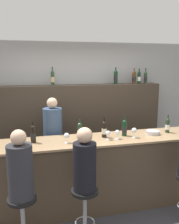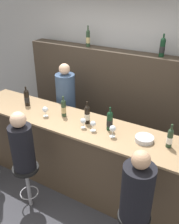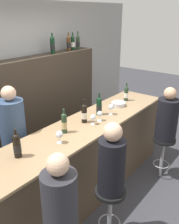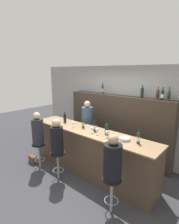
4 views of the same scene
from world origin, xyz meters
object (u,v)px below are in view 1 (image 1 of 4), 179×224
(wine_bottle_counter_0, at_px, (33,134))
(wine_glass_0, at_px, (67,136))
(wine_bottle_counter_1, at_px, (80,131))
(wine_bottle_backbar_1, at_px, (116,77))
(wine_bottle_counter_2, at_px, (104,129))
(wine_bottle_backbar_2, at_px, (134,77))
(wine_bottle_counter_3, at_px, (124,128))
(wine_bottle_backbar_4, at_px, (145,77))
(wine_bottle_counter_4, at_px, (168,125))
(bartender, at_px, (53,150))
(wine_glass_1, at_px, (108,133))
(wine_glass_2, at_px, (117,133))
(guest_seated_middle, at_px, (85,163))
(guest_seated_left, at_px, (20,169))
(wine_bottle_backbar_0, at_px, (53,78))
(wine_bottle_backbar_3, at_px, (139,77))
(wine_glass_3, at_px, (134,131))
(bar_stool_left, at_px, (22,210))
(bar_stool_middle, at_px, (85,201))
(metal_bowl, at_px, (153,132))

(wine_bottle_counter_0, relative_size, wine_glass_0, 2.10)
(wine_bottle_counter_1, bearing_deg, wine_bottle_backbar_1, 49.31)
(wine_bottle_counter_2, bearing_deg, wine_bottle_backbar_2, 49.07)
(wine_bottle_counter_3, bearing_deg, wine_bottle_backbar_4, 51.45)
(wine_bottle_counter_1, xyz_separation_m, wine_glass_0, (-0.22, -0.13, -0.03))
(wine_bottle_counter_4, bearing_deg, bartender, 163.45)
(wine_bottle_backbar_2, height_order, wine_glass_1, wine_bottle_backbar_2)
(wine_glass_2, bearing_deg, wine_bottle_counter_2, 141.05)
(wine_glass_0, bearing_deg, guest_seated_middle, -79.16)
(guest_seated_left, bearing_deg, wine_bottle_backbar_4, 37.19)
(wine_bottle_backbar_0, distance_m, wine_bottle_backbar_3, 1.72)
(wine_bottle_backbar_4, bearing_deg, wine_bottle_counter_4, -97.17)
(wine_bottle_backbar_1, height_order, wine_bottle_backbar_2, wine_bottle_backbar_1)
(wine_bottle_counter_1, height_order, wine_glass_1, wine_bottle_counter_1)
(wine_bottle_backbar_2, distance_m, wine_glass_3, 1.54)
(wine_bottle_counter_1, height_order, guest_seated_middle, guest_seated_middle)
(wine_bottle_counter_0, distance_m, guest_seated_left, 0.79)
(guest_seated_left, bearing_deg, bar_stool_left, -14.04)
(wine_bottle_counter_1, bearing_deg, wine_bottle_backbar_4, 34.98)
(wine_bottle_counter_3, distance_m, wine_glass_1, 0.34)
(wine_bottle_counter_0, bearing_deg, wine_bottle_counter_4, -0.00)
(wine_bottle_backbar_1, bearing_deg, guest_seated_middle, -119.80)
(wine_bottle_backbar_1, bearing_deg, wine_bottle_counter_4, -66.10)
(wine_bottle_counter_4, relative_size, wine_bottle_backbar_0, 0.88)
(wine_bottle_counter_1, bearing_deg, wine_glass_0, -149.17)
(wine_bottle_backbar_2, xyz_separation_m, wine_glass_1, (-0.95, -1.25, -0.74))
(bar_stool_left, distance_m, guest_seated_left, 0.51)
(wine_bottle_backbar_0, relative_size, guest_seated_middle, 0.42)
(wine_bottle_counter_4, distance_m, wine_glass_1, 1.07)
(wine_bottle_counter_3, xyz_separation_m, wine_bottle_backbar_1, (0.25, 1.12, 0.72))
(bar_stool_middle, relative_size, bartender, 0.40)
(wine_glass_2, xyz_separation_m, bar_stool_middle, (-0.64, -0.61, -0.67))
(wine_bottle_backbar_2, bearing_deg, wine_bottle_counter_2, -130.93)
(wine_bottle_counter_2, bearing_deg, metal_bowl, -2.08)
(wine_bottle_backbar_0, height_order, wine_glass_0, wine_bottle_backbar_0)
(wine_glass_2, bearing_deg, wine_glass_3, -0.00)
(wine_bottle_backbar_1, bearing_deg, wine_bottle_counter_1, -130.69)
(wine_glass_3, height_order, metal_bowl, wine_glass_3)
(metal_bowl, height_order, bartender, bartender)
(wine_bottle_backbar_4, distance_m, wine_glass_0, 2.32)
(wine_bottle_backbar_4, xyz_separation_m, bar_stool_middle, (-1.70, -1.86, -1.41))
(wine_bottle_counter_0, distance_m, wine_glass_2, 1.22)
(wine_bottle_counter_1, height_order, wine_bottle_backbar_3, wine_bottle_backbar_3)
(wine_bottle_counter_0, relative_size, bartender, 0.18)
(wine_glass_2, xyz_separation_m, bartender, (-0.88, 0.67, -0.41))
(guest_seated_middle, bearing_deg, wine_glass_0, 100.84)
(wine_bottle_counter_2, xyz_separation_m, wine_bottle_backbar_4, (1.22, 1.12, 0.70))
(bar_stool_left, relative_size, guest_seated_middle, 0.84)
(guest_seated_middle, xyz_separation_m, bartender, (-0.24, 1.28, -0.25))
(wine_glass_0, distance_m, bar_stool_left, 1.11)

